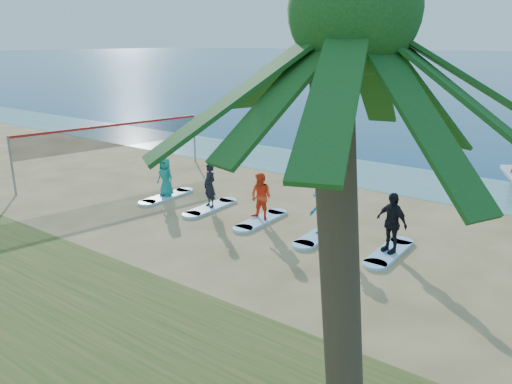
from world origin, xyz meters
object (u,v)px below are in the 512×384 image
Objects in this scene: surfboard_2 at (261,220)px; student_3 at (321,212)px; boat_offshore_a at (372,81)px; surfboard_0 at (167,196)px; student_0 at (165,177)px; student_1 at (210,185)px; surfboard_3 at (320,235)px; student_2 at (261,197)px; surfboard_4 at (389,253)px; volleyball_net at (113,137)px; student_4 at (391,222)px; surfboard_1 at (210,207)px; palm_tree at (354,16)px.

student_3 reaches higher than surfboard_2.
boat_offshore_a reaches higher than surfboard_0.
student_0 reaches higher than boat_offshore_a.
student_1 reaches higher than surfboard_3.
boat_offshore_a reaches higher than surfboard_3.
surfboard_3 is at bearing 1.10° from student_2.
student_3 is at bearing 0.00° from surfboard_0.
surfboard_2 is at bearing 0.00° from student_2.
student_0 is at bearing -65.17° from boat_offshore_a.
surfboard_2 is 4.75m from surfboard_4.
volleyball_net is 4.03× the size of surfboard_4.
surfboard_2 is at bearing -161.34° from student_4.
surfboard_0 is 1.00× the size of surfboard_4.
volleyball_net is 4.03× the size of surfboard_1.
palm_tree reaches higher than boat_offshore_a.
volleyball_net is 6.84m from student_1.
surfboard_4 is at bearing -3.85° from volleyball_net.
student_2 is at bearing -161.34° from student_4.
volleyball_net is 4.03× the size of surfboard_3.
student_3 is (-4.71, 8.10, -5.58)m from palm_tree.
surfboard_1 is (2.38, 0.00, 0.00)m from surfboard_0.
student_1 is (20.35, -61.48, 0.93)m from boat_offshore_a.
boat_offshore_a is (-29.81, 69.58, -6.44)m from palm_tree.
volleyball_net is 11.65m from surfboard_3.
volleyball_net reaches higher than surfboard_2.
student_4 reaches higher than surfboard_1.
surfboard_0 is at bearing 180.00° from surfboard_4.
palm_tree reaches higher than student_0.
surfboard_3 is (7.13, 0.00, -0.82)m from student_0.
surfboard_0 is 2.54m from student_1.
student_4 is at bearing 16.20° from student_1.
student_3 is at bearing 180.00° from surfboard_4.
student_3 reaches higher than boat_offshore_a.
student_4 reaches higher than surfboard_4.
surfboard_0 is (4.33, -0.93, -1.86)m from volleyball_net.
student_1 is at bearing 180.00° from surfboard_2.
student_0 reaches higher than surfboard_4.
student_0 is (-11.84, 8.10, -5.57)m from palm_tree.
student_3 is 2.51m from surfboard_4.
student_0 reaches higher than surfboard_0.
surfboard_0 is at bearing 0.00° from student_0.
student_2 reaches higher than surfboard_4.
palm_tree reaches higher than surfboard_1.
student_0 is 4.83m from surfboard_2.
student_4 is at bearing 0.00° from surfboard_3.
surfboard_2 is at bearing 180.00° from surfboard_4.
boat_offshore_a reaches higher than surfboard_2.
surfboard_2 is at bearing 0.00° from surfboard_1.
student_1 is 2.38m from student_2.
volleyball_net reaches higher than student_0.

